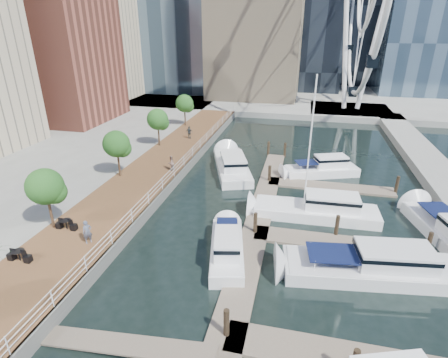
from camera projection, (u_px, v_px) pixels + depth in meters
ground at (184, 300)px, 20.23m from camera, size 520.00×520.00×0.00m
boardwalk at (147, 179)px, 35.29m from camera, size 6.00×60.00×1.00m
seawall at (175, 181)px, 34.67m from camera, size 0.25×60.00×1.00m
land_far at (288, 75)px, 111.18m from camera, size 200.00×114.00×1.00m
breakwater at (447, 185)px, 33.78m from camera, size 4.00×60.00×1.00m
pier at (350, 111)px, 63.61m from camera, size 14.00×12.00×1.00m
railing at (174, 172)px, 34.28m from camera, size 0.10×60.00×1.05m
floating_docks at (322, 223)px, 27.31m from camera, size 16.00×34.00×2.60m
midrise_condos at (3, 37)px, 45.76m from camera, size 19.00×67.00×28.00m
street_trees at (116, 144)px, 33.38m from camera, size 2.60×42.60×4.60m
yacht_foreground at (369, 275)px, 22.28m from camera, size 12.22×4.75×2.15m
pedestrian_near at (87, 232)px, 23.59m from camera, size 0.70×0.72×1.67m
pedestrian_mid at (171, 163)px, 35.72m from camera, size 0.82×0.92×1.56m
pedestrian_far at (189, 132)px, 46.00m from camera, size 1.00×0.49×1.65m
moored_yachts at (314, 217)px, 29.13m from camera, size 24.79×32.85×11.50m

